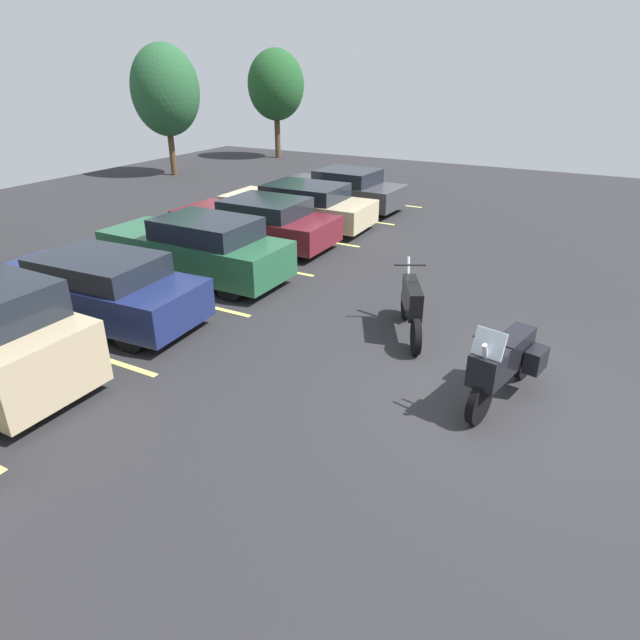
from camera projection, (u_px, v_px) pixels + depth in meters
name	position (u px, v px, depth m)	size (l,w,h in m)	color
ground	(494.00, 399.00, 8.67)	(44.00, 44.00, 0.10)	#262628
motorcycle_touring	(504.00, 362.00, 8.26)	(2.34, 0.99, 1.47)	black
motorcycle_second	(411.00, 306.00, 10.41)	(2.01, 1.11, 1.31)	black
parking_stripes	(113.00, 316.00, 11.40)	(24.83, 5.03, 0.01)	#EAE066
car_navy	(96.00, 288.00, 10.93)	(2.01, 4.62, 1.41)	navy
car_green	(197.00, 248.00, 13.17)	(1.82, 4.80, 1.53)	#235638
car_maroon	(257.00, 222.00, 15.69)	(1.96, 4.74, 1.37)	maroon
car_champagne	(299.00, 205.00, 17.56)	(2.05, 4.92, 1.37)	#C1B289
car_charcoal	(342.00, 190.00, 19.71)	(2.13, 4.59, 1.42)	#38383D
tree_far_right	(165.00, 91.00, 24.60)	(3.06, 3.06, 5.73)	#4C3823
tree_right	(276.00, 85.00, 29.51)	(3.05, 3.05, 5.64)	#4C3823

